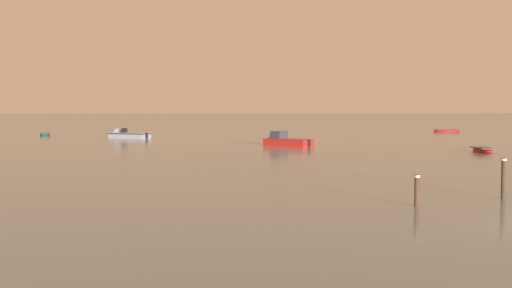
% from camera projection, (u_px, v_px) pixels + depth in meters
% --- Properties ---
extents(rowboat_moored_0, '(1.36, 3.54, 0.55)m').
position_uv_depth(rowboat_moored_0, '(45.00, 134.00, 86.52)').
color(rowboat_moored_0, '#197084').
rests_on(rowboat_moored_0, ground).
extents(motorboat_moored_2, '(4.90, 5.19, 2.02)m').
position_uv_depth(motorboat_moored_2, '(281.00, 142.00, 63.32)').
color(motorboat_moored_2, red).
rests_on(motorboat_moored_2, ground).
extents(rowboat_moored_3, '(1.57, 3.38, 0.51)m').
position_uv_depth(rowboat_moored_3, '(482.00, 150.00, 54.00)').
color(rowboat_moored_3, red).
rests_on(rowboat_moored_3, ground).
extents(rowboat_moored_4, '(4.10, 2.11, 0.62)m').
position_uv_depth(rowboat_moored_4, '(447.00, 131.00, 98.73)').
color(rowboat_moored_4, red).
rests_on(rowboat_moored_4, ground).
extents(motorboat_moored_4, '(5.58, 4.76, 1.89)m').
position_uv_depth(motorboat_moored_4, '(124.00, 136.00, 78.38)').
color(motorboat_moored_4, gray).
rests_on(motorboat_moored_4, ground).
extents(mooring_post_left, '(0.22, 0.22, 1.27)m').
position_uv_depth(mooring_post_left, '(417.00, 191.00, 24.26)').
color(mooring_post_left, '#4D3323').
rests_on(mooring_post_left, ground).
extents(mooring_post_right, '(0.22, 0.22, 1.75)m').
position_uv_depth(mooring_post_right, '(503.00, 179.00, 26.35)').
color(mooring_post_right, '#3E3323').
rests_on(mooring_post_right, ground).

